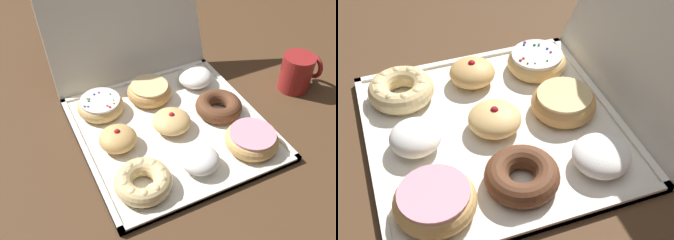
# 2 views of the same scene
# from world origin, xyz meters

# --- Properties ---
(ground_plane) EXTENTS (3.00, 3.00, 0.00)m
(ground_plane) POSITION_xyz_m (0.00, 0.00, 0.00)
(ground_plane) COLOR #4C331E
(donut_box) EXTENTS (0.42, 0.42, 0.01)m
(donut_box) POSITION_xyz_m (0.00, 0.00, 0.01)
(donut_box) COLOR silver
(donut_box) RESTS_ON ground
(cruller_donut_0) EXTENTS (0.12, 0.12, 0.04)m
(cruller_donut_0) POSITION_xyz_m (-0.13, -0.13, 0.03)
(cruller_donut_0) COLOR #EACC8C
(cruller_donut_0) RESTS_ON donut_box
(powdered_filled_donut_1) EXTENTS (0.08, 0.08, 0.04)m
(powdered_filled_donut_1) POSITION_xyz_m (0.00, -0.13, 0.03)
(powdered_filled_donut_1) COLOR white
(powdered_filled_donut_1) RESTS_ON donut_box
(pink_frosted_donut_2) EXTENTS (0.12, 0.12, 0.04)m
(pink_frosted_donut_2) POSITION_xyz_m (0.13, -0.13, 0.03)
(pink_frosted_donut_2) COLOR tan
(pink_frosted_donut_2) RESTS_ON donut_box
(jelly_filled_donut_3) EXTENTS (0.08, 0.08, 0.05)m
(jelly_filled_donut_3) POSITION_xyz_m (-0.13, -0.00, 0.03)
(jelly_filled_donut_3) COLOR tan
(jelly_filled_donut_3) RESTS_ON donut_box
(jelly_filled_donut_4) EXTENTS (0.09, 0.09, 0.05)m
(jelly_filled_donut_4) POSITION_xyz_m (-0.00, 0.00, 0.03)
(jelly_filled_donut_4) COLOR #E5B770
(jelly_filled_donut_4) RESTS_ON donut_box
(chocolate_cake_ring_donut_5) EXTENTS (0.11, 0.11, 0.04)m
(chocolate_cake_ring_donut_5) POSITION_xyz_m (0.13, 0.00, 0.03)
(chocolate_cake_ring_donut_5) COLOR #59331E
(chocolate_cake_ring_donut_5) RESTS_ON donut_box
(sprinkle_donut_6) EXTENTS (0.11, 0.11, 0.04)m
(sprinkle_donut_6) POSITION_xyz_m (-0.13, 0.13, 0.03)
(sprinkle_donut_6) COLOR #E5B770
(sprinkle_donut_6) RESTS_ON donut_box
(glazed_ring_donut_7) EXTENTS (0.11, 0.11, 0.04)m
(glazed_ring_donut_7) POSITION_xyz_m (0.00, 0.12, 0.03)
(glazed_ring_donut_7) COLOR tan
(glazed_ring_donut_7) RESTS_ON donut_box
(powdered_filled_donut_8) EXTENTS (0.09, 0.09, 0.04)m
(powdered_filled_donut_8) POSITION_xyz_m (0.13, 0.13, 0.03)
(powdered_filled_donut_8) COLOR white
(powdered_filled_donut_8) RESTS_ON donut_box
(coffee_mug) EXTENTS (0.10, 0.08, 0.10)m
(coffee_mug) POSITION_xyz_m (0.37, 0.01, 0.05)
(coffee_mug) COLOR maroon
(coffee_mug) RESTS_ON ground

